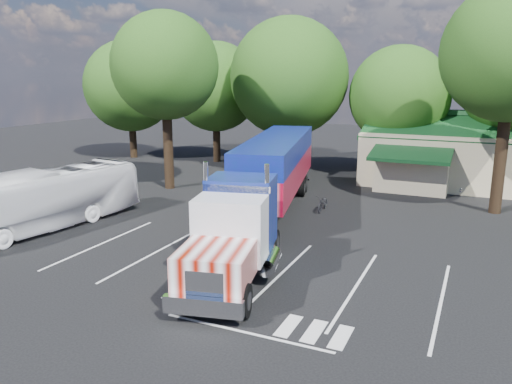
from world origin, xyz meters
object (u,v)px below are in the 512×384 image
at_px(semi_truck, 269,176).
at_px(bicycle, 323,203).
at_px(woman, 259,253).
at_px(silver_sedan, 437,179).
at_px(tour_bus, 42,200).

xyz_separation_m(semi_truck, bicycle, (2.06, 3.75, -2.18)).
distance_m(woman, bicycle, 10.56).
xyz_separation_m(semi_truck, silver_sedan, (7.91, 13.21, -1.96)).
bearing_deg(silver_sedan, bicycle, 170.36).
relative_size(woman, silver_sedan, 0.36).
distance_m(semi_truck, silver_sedan, 15.52).
distance_m(bicycle, silver_sedan, 11.12).
bearing_deg(semi_truck, tour_bus, -163.04).
height_order(tour_bus, silver_sedan, tour_bus).
relative_size(tour_bus, silver_sedan, 2.65).
bearing_deg(semi_truck, bicycle, 48.17).
xyz_separation_m(semi_truck, tour_bus, (-10.70, -6.19, -1.06)).
xyz_separation_m(woman, bicycle, (-0.42, 10.55, -0.29)).
relative_size(woman, tour_bus, 0.14).
height_order(woman, bicycle, woman).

